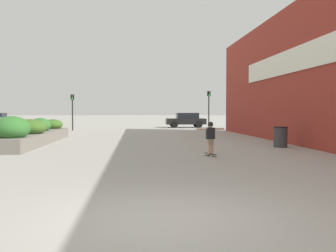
{
  "coord_description": "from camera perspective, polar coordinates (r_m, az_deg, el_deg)",
  "views": [
    {
      "loc": [
        -0.47,
        -5.79,
        1.68
      ],
      "look_at": [
        1.3,
        14.68,
        0.86
      ],
      "focal_mm": 40.0,
      "sensor_mm": 36.0,
      "label": 1
    }
  ],
  "objects": [
    {
      "name": "ground_plane",
      "position": [
        6.05,
        -0.3,
        -13.87
      ],
      "size": [
        300.0,
        300.0,
        0.0
      ],
      "primitive_type": "plane",
      "color": "#A3A099"
    },
    {
      "name": "building_wall_right",
      "position": [
        17.08,
        23.65,
        8.38
      ],
      "size": [
        0.67,
        33.71,
        7.09
      ],
      "color": "maroon",
      "rests_on": "ground_plane"
    },
    {
      "name": "planter_box",
      "position": [
        20.25,
        -19.82,
        -1.05
      ],
      "size": [
        1.66,
        10.29,
        1.48
      ],
      "color": "slate",
      "rests_on": "ground_plane"
    },
    {
      "name": "skateboard",
      "position": [
        14.1,
        6.48,
        -4.3
      ],
      "size": [
        0.37,
        0.8,
        0.09
      ],
      "rotation": [
        0.0,
        0.0,
        0.23
      ],
      "color": "black",
      "rests_on": "ground_plane"
    },
    {
      "name": "skateboarder",
      "position": [
        14.04,
        6.49,
        -1.27
      ],
      "size": [
        1.1,
        0.33,
        1.2
      ],
      "rotation": [
        0.0,
        0.0,
        0.23
      ],
      "color": "tan",
      "rests_on": "skateboard"
    },
    {
      "name": "trash_bin",
      "position": [
        18.15,
        16.77,
        -1.61
      ],
      "size": [
        0.65,
        0.65,
        0.96
      ],
      "color": "#38383D",
      "rests_on": "ground_plane"
    },
    {
      "name": "car_leftmost",
      "position": [
        42.71,
        18.0,
        1.0
      ],
      "size": [
        4.48,
        1.91,
        1.54
      ],
      "rotation": [
        0.0,
        0.0,
        1.57
      ],
      "color": "navy",
      "rests_on": "ground_plane"
    },
    {
      "name": "car_center_right",
      "position": [
        38.59,
        2.79,
        0.95
      ],
      "size": [
        4.02,
        2.0,
        1.51
      ],
      "rotation": [
        0.0,
        0.0,
        1.57
      ],
      "color": "black",
      "rests_on": "ground_plane"
    },
    {
      "name": "traffic_light_left",
      "position": [
        33.4,
        -14.36,
        3.02
      ],
      "size": [
        0.28,
        0.3,
        3.12
      ],
      "color": "black",
      "rests_on": "ground_plane"
    },
    {
      "name": "traffic_light_right",
      "position": [
        34.28,
        6.25,
        3.45
      ],
      "size": [
        0.28,
        0.3,
        3.51
      ],
      "color": "black",
      "rests_on": "ground_plane"
    }
  ]
}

